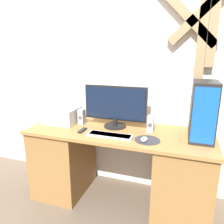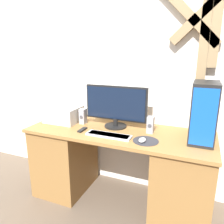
{
  "view_description": "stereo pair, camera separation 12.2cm",
  "coord_description": "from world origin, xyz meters",
  "px_view_note": "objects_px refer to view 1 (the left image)",
  "views": [
    {
      "loc": [
        0.58,
        -1.55,
        1.5
      ],
      "look_at": [
        -0.06,
        0.33,
        0.95
      ],
      "focal_mm": 35.0,
      "sensor_mm": 36.0,
      "label": 1
    },
    {
      "loc": [
        0.69,
        -1.51,
        1.5
      ],
      "look_at": [
        -0.06,
        0.33,
        0.95
      ],
      "focal_mm": 35.0,
      "sensor_mm": 36.0,
      "label": 2
    }
  ],
  "objects_px": {
    "computer_tower": "(203,111)",
    "printer": "(61,115)",
    "monitor": "(115,105)",
    "keyboard": "(110,135)",
    "speaker_left": "(82,117)",
    "mouse": "(144,139)",
    "speaker_right": "(151,124)",
    "remote_control": "(82,130)"
  },
  "relations": [
    {
      "from": "printer",
      "to": "speaker_left",
      "type": "xyz_separation_m",
      "value": [
        0.23,
        0.02,
        -0.0
      ]
    },
    {
      "from": "monitor",
      "to": "speaker_left",
      "type": "relative_size",
      "value": 4.03
    },
    {
      "from": "monitor",
      "to": "remote_control",
      "type": "xyz_separation_m",
      "value": [
        -0.25,
        -0.22,
        -0.21
      ]
    },
    {
      "from": "printer",
      "to": "speaker_left",
      "type": "relative_size",
      "value": 2.26
    },
    {
      "from": "speaker_left",
      "to": "remote_control",
      "type": "bearing_deg",
      "value": -62.43
    },
    {
      "from": "monitor",
      "to": "keyboard",
      "type": "distance_m",
      "value": 0.34
    },
    {
      "from": "mouse",
      "to": "speaker_right",
      "type": "relative_size",
      "value": 0.61
    },
    {
      "from": "speaker_left",
      "to": "mouse",
      "type": "bearing_deg",
      "value": -19.16
    },
    {
      "from": "monitor",
      "to": "remote_control",
      "type": "bearing_deg",
      "value": -138.43
    },
    {
      "from": "monitor",
      "to": "computer_tower",
      "type": "xyz_separation_m",
      "value": [
        0.8,
        -0.07,
        0.03
      ]
    },
    {
      "from": "speaker_right",
      "to": "remote_control",
      "type": "distance_m",
      "value": 0.65
    },
    {
      "from": "computer_tower",
      "to": "speaker_right",
      "type": "bearing_deg",
      "value": 175.59
    },
    {
      "from": "keyboard",
      "to": "speaker_left",
      "type": "distance_m",
      "value": 0.46
    },
    {
      "from": "keyboard",
      "to": "remote_control",
      "type": "distance_m",
      "value": 0.29
    },
    {
      "from": "speaker_left",
      "to": "remote_control",
      "type": "height_order",
      "value": "speaker_left"
    },
    {
      "from": "monitor",
      "to": "mouse",
      "type": "height_order",
      "value": "monitor"
    },
    {
      "from": "mouse",
      "to": "computer_tower",
      "type": "bearing_deg",
      "value": 24.8
    },
    {
      "from": "computer_tower",
      "to": "keyboard",
      "type": "bearing_deg",
      "value": -165.68
    },
    {
      "from": "computer_tower",
      "to": "speaker_right",
      "type": "height_order",
      "value": "computer_tower"
    },
    {
      "from": "computer_tower",
      "to": "printer",
      "type": "relative_size",
      "value": 1.41
    },
    {
      "from": "computer_tower",
      "to": "remote_control",
      "type": "xyz_separation_m",
      "value": [
        -1.05,
        -0.16,
        -0.24
      ]
    },
    {
      "from": "keyboard",
      "to": "remote_control",
      "type": "relative_size",
      "value": 3.25
    },
    {
      "from": "mouse",
      "to": "monitor",
      "type": "bearing_deg",
      "value": 141.58
    },
    {
      "from": "keyboard",
      "to": "mouse",
      "type": "bearing_deg",
      "value": -2.52
    },
    {
      "from": "keyboard",
      "to": "remote_control",
      "type": "xyz_separation_m",
      "value": [
        -0.29,
        0.04,
        -0.0
      ]
    },
    {
      "from": "keyboard",
      "to": "remote_control",
      "type": "bearing_deg",
      "value": 172.83
    },
    {
      "from": "computer_tower",
      "to": "printer",
      "type": "height_order",
      "value": "computer_tower"
    },
    {
      "from": "printer",
      "to": "speaker_right",
      "type": "bearing_deg",
      "value": 0.94
    },
    {
      "from": "mouse",
      "to": "remote_control",
      "type": "bearing_deg",
      "value": 175.22
    },
    {
      "from": "mouse",
      "to": "computer_tower",
      "type": "relative_size",
      "value": 0.19
    },
    {
      "from": "mouse",
      "to": "printer",
      "type": "distance_m",
      "value": 0.96
    },
    {
      "from": "monitor",
      "to": "keyboard",
      "type": "relative_size",
      "value": 1.53
    },
    {
      "from": "keyboard",
      "to": "computer_tower",
      "type": "height_order",
      "value": "computer_tower"
    },
    {
      "from": "computer_tower",
      "to": "monitor",
      "type": "bearing_deg",
      "value": 175.15
    },
    {
      "from": "printer",
      "to": "remote_control",
      "type": "bearing_deg",
      "value": -28.03
    },
    {
      "from": "printer",
      "to": "remote_control",
      "type": "relative_size",
      "value": 2.79
    },
    {
      "from": "keyboard",
      "to": "computer_tower",
      "type": "bearing_deg",
      "value": 14.32
    },
    {
      "from": "speaker_right",
      "to": "remote_control",
      "type": "bearing_deg",
      "value": -162.67
    },
    {
      "from": "monitor",
      "to": "computer_tower",
      "type": "distance_m",
      "value": 0.8
    },
    {
      "from": "remote_control",
      "to": "speaker_left",
      "type": "bearing_deg",
      "value": 117.57
    },
    {
      "from": "computer_tower",
      "to": "speaker_right",
      "type": "relative_size",
      "value": 3.2
    },
    {
      "from": "keyboard",
      "to": "remote_control",
      "type": "height_order",
      "value": "keyboard"
    }
  ]
}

